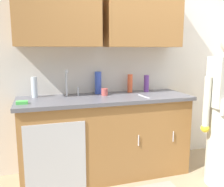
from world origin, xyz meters
TOP-DOWN VIEW (x-y plane):
  - kitchen_wall_with_uppers at (-0.14, 0.99)m, footprint 4.80×0.44m
  - counter_cabinet at (-0.55, 0.70)m, footprint 1.90×0.62m
  - countertop at (-0.55, 0.70)m, footprint 1.96×0.66m
  - sink at (-0.93, 0.71)m, footprint 0.50×0.36m
  - bottle_dish_liquid at (-0.18, 0.90)m, footprint 0.06×0.06m
  - bottle_water_short at (-0.58, 0.92)m, footprint 0.08×0.08m
  - bottle_soap at (-1.32, 0.89)m, footprint 0.07×0.07m
  - bottle_water_tall at (0.03, 0.86)m, footprint 0.06×0.06m
  - cup_by_sink at (-0.54, 0.78)m, footprint 0.08×0.08m
  - knife_on_counter at (-0.13, 0.57)m, footprint 0.05×0.24m
  - sponge at (-1.44, 0.57)m, footprint 0.11×0.07m

SIDE VIEW (x-z plane):
  - counter_cabinet at x=-0.55m, z-range 0.00..0.90m
  - countertop at x=-0.55m, z-range 0.90..0.94m
  - sink at x=-0.93m, z-range 0.75..1.10m
  - knife_on_counter at x=-0.13m, z-range 0.94..0.95m
  - sponge at x=-1.44m, z-range 0.94..0.97m
  - cup_by_sink at x=-0.54m, z-range 0.94..1.02m
  - bottle_water_tall at x=0.03m, z-range 0.94..1.15m
  - bottle_dish_liquid at x=-0.18m, z-range 0.94..1.17m
  - bottle_soap at x=-1.32m, z-range 0.94..1.17m
  - bottle_water_short at x=-0.58m, z-range 0.94..1.21m
  - kitchen_wall_with_uppers at x=-0.14m, z-range 0.13..2.83m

